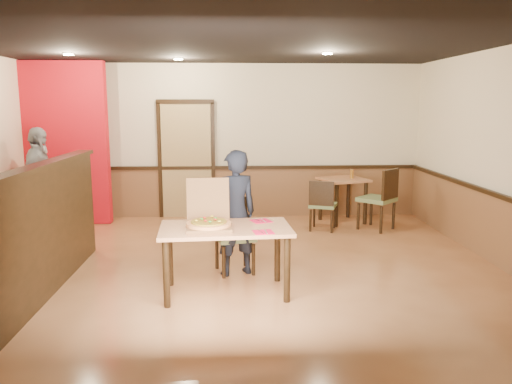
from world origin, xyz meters
TOP-DOWN VIEW (x-y plane):
  - floor at (0.00, 0.00)m, footprint 7.00×7.00m
  - ceiling at (0.00, 0.00)m, footprint 7.00×7.00m
  - wall_back at (0.00, 3.50)m, footprint 7.00×0.00m
  - wainscot_back at (0.00, 3.47)m, footprint 7.00×0.04m
  - chair_rail_back at (0.00, 3.45)m, footprint 7.00×0.06m
  - back_door at (-0.80, 3.46)m, footprint 0.90×0.06m
  - booth_partition at (-2.00, -0.20)m, footprint 0.20×3.10m
  - red_accent_panel at (-2.90, 3.00)m, footprint 1.60×0.20m
  - spot_a at (-2.30, 1.80)m, footprint 0.14×0.14m
  - spot_b at (-0.80, 2.50)m, footprint 0.14×0.14m
  - spot_c at (1.40, 1.50)m, footprint 0.14×0.14m
  - main_table at (-0.03, -0.43)m, footprint 1.47×0.90m
  - diner_chair at (0.05, 0.35)m, footprint 0.55×0.55m
  - side_chair_left at (1.52, 2.29)m, footprint 0.54×0.54m
  - side_chair_right at (2.50, 2.30)m, footprint 0.72×0.72m
  - side_table at (1.99, 2.90)m, footprint 0.92×0.92m
  - diner at (0.08, 0.20)m, footprint 0.66×0.55m
  - passerby at (-3.00, 2.21)m, footprint 0.44×1.02m
  - pizza_box at (-0.21, -0.44)m, footprint 0.51×0.59m
  - pizza at (-0.21, -0.49)m, footprint 0.59×0.59m
  - napkin_near at (0.37, -0.69)m, footprint 0.24×0.24m
  - napkin_far at (0.37, -0.18)m, footprint 0.27×0.27m
  - condiment at (2.14, 2.90)m, footprint 0.06×0.06m

SIDE VIEW (x-z plane):
  - floor at x=0.00m, z-range 0.00..0.00m
  - wainscot_back at x=0.00m, z-range 0.00..0.90m
  - side_chair_left at x=1.52m, z-range 0.04..0.89m
  - diner_chair at x=0.05m, z-range 0.04..0.96m
  - side_chair_right at x=2.50m, z-range 0.05..1.08m
  - side_table at x=1.99m, z-range 0.21..1.00m
  - main_table at x=-0.03m, z-range 0.27..1.03m
  - booth_partition at x=-2.00m, z-range 0.01..1.46m
  - napkin_near at x=0.37m, z-range 0.75..0.77m
  - napkin_far at x=0.37m, z-range 0.75..0.77m
  - diner at x=0.08m, z-range 0.00..1.54m
  - pizza at x=-0.21m, z-range 0.79..0.82m
  - pizza_box at x=-0.21m, z-range 0.57..1.07m
  - passerby at x=-3.00m, z-range 0.00..1.73m
  - condiment at x=2.14m, z-range 0.79..0.94m
  - chair_rail_back at x=0.00m, z-range 0.89..0.95m
  - back_door at x=-0.80m, z-range 0.00..2.10m
  - red_accent_panel at x=-2.90m, z-range 0.01..2.79m
  - wall_back at x=0.00m, z-range -2.10..4.90m
  - spot_a at x=-2.30m, z-range 2.77..2.79m
  - spot_b at x=-0.80m, z-range 2.77..2.79m
  - spot_c at x=1.40m, z-range 2.77..2.79m
  - ceiling at x=0.00m, z-range 2.80..2.80m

